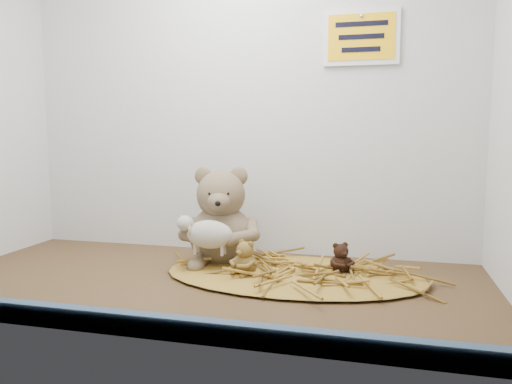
% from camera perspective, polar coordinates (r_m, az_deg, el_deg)
% --- Properties ---
extents(alcove_shell, '(1.20, 0.60, 0.90)m').
position_cam_1_polar(alcove_shell, '(1.13, -4.41, 13.39)').
color(alcove_shell, '#3B2314').
rests_on(alcove_shell, ground).
extents(front_rail, '(1.19, 0.02, 0.04)m').
position_cam_1_polar(front_rail, '(0.83, -12.73, -14.56)').
color(front_rail, '#375069').
rests_on(front_rail, shelf_floor).
extents(straw_bed, '(0.58, 0.34, 0.01)m').
position_cam_1_polar(straw_bed, '(1.13, 4.27, -9.40)').
color(straw_bed, '#87601C').
rests_on(straw_bed, shelf_floor).
extents(main_teddy, '(0.23, 0.24, 0.24)m').
position_cam_1_polar(main_teddy, '(1.21, -4.00, -2.72)').
color(main_teddy, '#846851').
rests_on(main_teddy, shelf_floor).
extents(toy_lamb, '(0.14, 0.09, 0.09)m').
position_cam_1_polar(toy_lamb, '(1.14, -5.34, -4.85)').
color(toy_lamb, '#B1AC9F').
rests_on(toy_lamb, main_teddy).
extents(mini_teddy_tan, '(0.09, 0.09, 0.08)m').
position_cam_1_polar(mini_teddy_tan, '(1.10, -1.20, -7.35)').
color(mini_teddy_tan, olive).
rests_on(mini_teddy_tan, straw_bed).
extents(mini_teddy_brown, '(0.08, 0.08, 0.07)m').
position_cam_1_polar(mini_teddy_brown, '(1.14, 9.63, -7.27)').
color(mini_teddy_brown, black).
rests_on(mini_teddy_brown, straw_bed).
extents(wall_sign, '(0.16, 0.01, 0.11)m').
position_cam_1_polar(wall_sign, '(1.29, 11.94, 16.93)').
color(wall_sign, '#E9A70B').
rests_on(wall_sign, back_wall).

